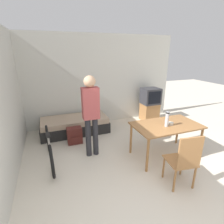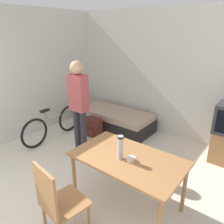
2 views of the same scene
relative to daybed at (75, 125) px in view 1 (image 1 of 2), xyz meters
The scene contains 11 objects.
wall_back 1.47m from the daybed, 34.14° to the left, with size 5.18×0.06×2.70m.
wall_left 2.27m from the daybed, 133.06° to the right, with size 0.06×4.87×2.70m.
daybed is the anchor object (origin of this frame).
tv 2.51m from the daybed, ahead, with size 0.55×0.48×1.09m.
dining_table 2.55m from the daybed, 48.69° to the right, with size 1.41×0.83×0.75m.
wooden_chair 3.13m from the daybed, 64.20° to the right, with size 0.50×0.50×1.00m.
bicycle 1.45m from the daybed, 119.35° to the right, with size 0.13×1.58×0.72m.
person_standing 1.55m from the daybed, 82.09° to the right, with size 0.34×0.24×1.77m.
thermos_flask 2.62m from the daybed, 50.94° to the right, with size 0.08×0.08×0.31m.
mate_bowl 2.65m from the daybed, 48.07° to the right, with size 0.11×0.11×0.05m.
backpack 0.65m from the daybed, 99.68° to the right, with size 0.36×0.26×0.41m.
Camera 1 is at (-1.37, -1.29, 2.21)m, focal length 28.00 mm.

